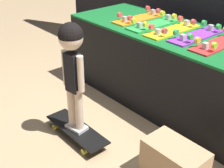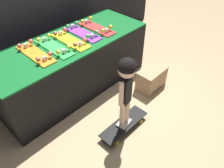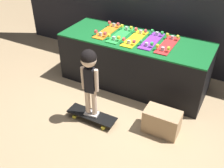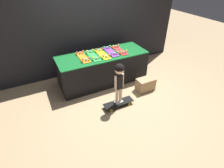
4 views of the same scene
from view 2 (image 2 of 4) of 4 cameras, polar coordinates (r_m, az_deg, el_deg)
ground_plane at (r=3.00m, az=-2.47°, el=-5.35°), size 16.00×16.00×0.00m
display_rack at (r=3.11m, az=-10.21°, el=4.94°), size 2.19×0.82×0.76m
skateboard_orange_on_rack at (r=2.72m, az=-19.44°, el=7.60°), size 0.18×0.62×0.09m
skateboard_green_on_rack at (r=2.78m, az=-14.94°, el=9.43°), size 0.18×0.62×0.09m
skateboard_yellow_on_rack at (r=2.88m, az=-10.87°, el=11.23°), size 0.18×0.62×0.09m
skateboard_purple_on_rack at (r=3.04m, az=-7.83°, el=13.20°), size 0.18×0.62×0.09m
skateboard_red_on_rack at (r=3.16m, az=-4.15°, el=14.56°), size 0.18×0.62×0.09m
skateboard_on_floor at (r=2.67m, az=3.12°, el=-10.54°), size 0.67×0.20×0.09m
child at (r=2.20m, az=3.74°, el=0.53°), size 0.22×0.19×0.93m
storage_box at (r=3.23m, az=10.23°, el=1.42°), size 0.43×0.26×0.31m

